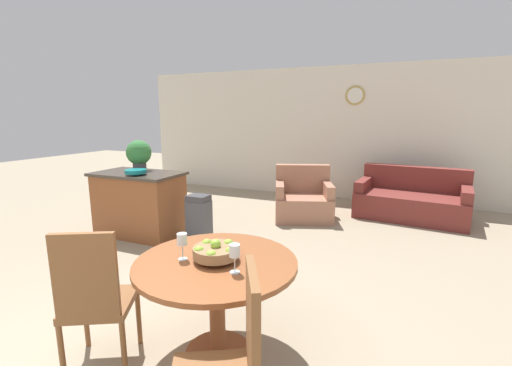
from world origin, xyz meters
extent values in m
cube|color=silver|center=(0.00, 6.31, 1.35)|extent=(8.00, 0.06, 2.70)
cylinder|color=tan|center=(0.80, 6.26, 2.10)|extent=(0.38, 0.02, 0.38)
cylinder|color=white|center=(0.80, 6.25, 2.10)|extent=(0.30, 0.01, 0.30)
cylinder|color=brown|center=(0.60, 1.00, 0.02)|extent=(0.47, 0.47, 0.04)
cylinder|color=brown|center=(0.60, 1.00, 0.37)|extent=(0.11, 0.11, 0.66)
cylinder|color=brown|center=(0.60, 1.00, 0.72)|extent=(1.12, 1.12, 0.03)
cylinder|color=brown|center=(-0.36, 0.71, 0.21)|extent=(0.04, 0.04, 0.43)
cylinder|color=brown|center=(-0.02, 0.89, 0.21)|extent=(0.04, 0.04, 0.43)
cylinder|color=brown|center=(-0.18, 0.37, 0.21)|extent=(0.04, 0.04, 0.43)
cylinder|color=brown|center=(0.16, 0.55, 0.21)|extent=(0.04, 0.04, 0.43)
cube|color=brown|center=(-0.10, 0.63, 0.45)|extent=(0.57, 0.57, 0.05)
cube|color=brown|center=(-0.01, 0.46, 0.75)|extent=(0.36, 0.22, 0.55)
cube|color=brown|center=(1.14, 0.39, 0.75)|extent=(0.22, 0.36, 0.55)
cylinder|color=olive|center=(0.60, 1.00, 0.75)|extent=(0.12, 0.12, 0.03)
cylinder|color=olive|center=(0.60, 1.00, 0.80)|extent=(0.31, 0.31, 0.07)
sphere|color=#8CB738|center=(0.72, 0.99, 0.82)|extent=(0.07, 0.07, 0.07)
sphere|color=#8CB738|center=(0.64, 1.11, 0.82)|extent=(0.07, 0.07, 0.07)
sphere|color=#8CB738|center=(0.49, 1.06, 0.82)|extent=(0.07, 0.07, 0.07)
sphere|color=#8CB738|center=(0.51, 0.92, 0.82)|extent=(0.07, 0.07, 0.07)
sphere|color=#8CB738|center=(0.63, 0.89, 0.82)|extent=(0.07, 0.07, 0.07)
sphere|color=#8CB738|center=(0.60, 1.00, 0.85)|extent=(0.07, 0.07, 0.07)
cylinder|color=silver|center=(0.38, 0.93, 0.74)|extent=(0.06, 0.06, 0.01)
cylinder|color=silver|center=(0.38, 0.93, 0.79)|extent=(0.01, 0.01, 0.10)
cylinder|color=silver|center=(0.38, 0.93, 0.88)|extent=(0.07, 0.07, 0.08)
cylinder|color=silver|center=(0.80, 0.89, 0.74)|extent=(0.06, 0.06, 0.01)
cylinder|color=silver|center=(0.80, 0.89, 0.79)|extent=(0.01, 0.01, 0.10)
cylinder|color=silver|center=(0.80, 0.89, 0.88)|extent=(0.07, 0.07, 0.08)
cube|color=brown|center=(-1.71, 2.84, 0.44)|extent=(1.19, 0.66, 0.88)
cube|color=#42382D|center=(-1.71, 2.84, 0.90)|extent=(1.25, 0.72, 0.04)
cylinder|color=#147A7F|center=(-1.59, 2.67, 0.93)|extent=(0.10, 0.10, 0.02)
cylinder|color=#147A7F|center=(-1.59, 2.67, 0.97)|extent=(0.29, 0.29, 0.05)
cylinder|color=#4C4C51|center=(-1.81, 3.00, 0.98)|extent=(0.19, 0.19, 0.13)
sphere|color=#387F3D|center=(-1.81, 3.00, 1.18)|extent=(0.36, 0.36, 0.36)
cube|color=#47474C|center=(-0.72, 2.86, 0.30)|extent=(0.28, 0.24, 0.59)
cube|color=#3C3C41|center=(-0.72, 2.86, 0.63)|extent=(0.27, 0.23, 0.08)
cube|color=maroon|center=(1.93, 5.27, 0.21)|extent=(1.84, 1.18, 0.42)
cube|color=maroon|center=(1.98, 5.65, 0.63)|extent=(1.74, 0.43, 0.42)
cube|color=maroon|center=(1.15, 5.36, 0.30)|extent=(0.27, 0.91, 0.61)
cube|color=maroon|center=(2.71, 5.17, 0.30)|extent=(0.27, 0.91, 0.61)
cube|color=#A87056|center=(0.27, 4.52, 0.20)|extent=(1.15, 1.07, 0.40)
cube|color=#A87056|center=(0.16, 4.82, 0.64)|extent=(0.93, 0.48, 0.48)
cube|color=#A87056|center=(-0.11, 4.39, 0.31)|extent=(0.37, 0.74, 0.61)
cube|color=#A87056|center=(0.64, 4.66, 0.31)|extent=(0.37, 0.74, 0.61)
camera|label=1|loc=(1.71, -0.92, 1.71)|focal=24.00mm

